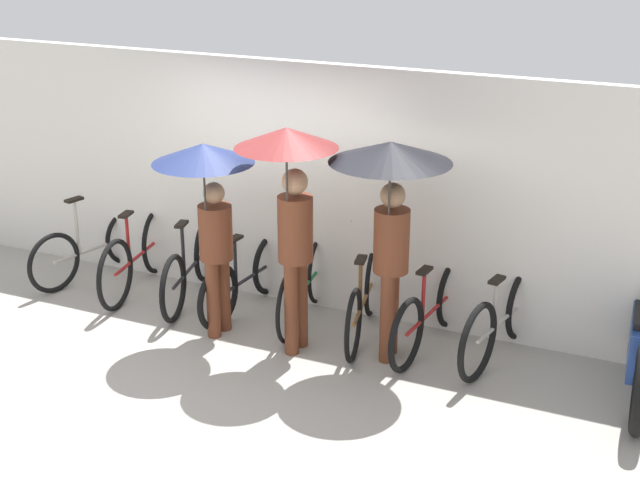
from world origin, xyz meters
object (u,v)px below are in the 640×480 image
parked_bicycle_5 (363,300)px  parked_bicycle_7 (502,320)px  parked_bicycle_4 (305,284)px  pedestrian_leading (208,189)px  pedestrian_trailing (391,189)px  parked_bicycle_2 (190,267)px  parked_bicycle_3 (246,278)px  parked_bicycle_6 (431,311)px  pedestrian_center (290,185)px  parked_bicycle_1 (137,255)px  parked_bicycle_0 (93,247)px

parked_bicycle_5 → parked_bicycle_7: bearing=-97.4°
parked_bicycle_4 → pedestrian_leading: bearing=130.2°
pedestrian_leading → pedestrian_trailing: pedestrian_trailing is taller
parked_bicycle_5 → pedestrian_leading: pedestrian_leading is taller
parked_bicycle_7 → pedestrian_trailing: 1.66m
parked_bicycle_5 → pedestrian_trailing: 1.41m
parked_bicycle_2 → parked_bicycle_3: parked_bicycle_3 is taller
parked_bicycle_6 → pedestrian_center: pedestrian_center is taller
parked_bicycle_2 → parked_bicycle_3: size_ratio=1.04×
parked_bicycle_2 → parked_bicycle_3: bearing=-103.4°
parked_bicycle_3 → parked_bicycle_5: bearing=-88.2°
parked_bicycle_1 → parked_bicycle_7: bearing=-98.9°
parked_bicycle_2 → pedestrian_center: (1.51, -0.66, 1.27)m
parked_bicycle_3 → pedestrian_trailing: (1.70, -0.46, 1.30)m
parked_bicycle_6 → pedestrian_leading: (-1.96, -0.67, 1.13)m
parked_bicycle_1 → pedestrian_trailing: bearing=-108.2°
parked_bicycle_3 → parked_bicycle_7: (2.63, 0.05, 0.03)m
parked_bicycle_1 → parked_bicycle_6: size_ratio=1.01×
parked_bicycle_6 → pedestrian_trailing: bearing=155.1°
parked_bicycle_5 → pedestrian_center: size_ratio=0.78×
parked_bicycle_3 → parked_bicycle_5: (1.31, -0.05, 0.01)m
pedestrian_trailing → parked_bicycle_7: bearing=-158.2°
pedestrian_leading → pedestrian_center: pedestrian_center is taller
parked_bicycle_6 → pedestrian_trailing: 1.40m
parked_bicycle_3 → pedestrian_center: 1.68m
parked_bicycle_7 → pedestrian_leading: pedestrian_leading is taller
parked_bicycle_4 → pedestrian_trailing: size_ratio=0.81×
parked_bicycle_4 → parked_bicycle_0: bearing=82.1°
pedestrian_leading → parked_bicycle_3: bearing=-84.9°
parked_bicycle_7 → pedestrian_center: (-1.78, -0.72, 1.26)m
parked_bicycle_2 → pedestrian_trailing: 2.73m
parked_bicycle_5 → parked_bicycle_0: bearing=76.5°
parked_bicycle_3 → parked_bicycle_5: size_ratio=0.99×
parked_bicycle_0 → parked_bicycle_6: size_ratio=0.96×
parked_bicycle_7 → pedestrian_trailing: (-0.93, -0.51, 1.28)m
parked_bicycle_1 → parked_bicycle_4: bearing=-98.4°
parked_bicycle_1 → parked_bicycle_2: parked_bicycle_1 is taller
parked_bicycle_2 → parked_bicycle_5: (1.97, -0.04, -0.00)m
parked_bicycle_1 → pedestrian_leading: pedestrian_leading is taller
parked_bicycle_5 → pedestrian_trailing: (0.39, -0.41, 1.29)m
parked_bicycle_5 → pedestrian_leading: 1.83m
pedestrian_trailing → parked_bicycle_3: bearing=-22.0°
parked_bicycle_0 → parked_bicycle_7: 4.60m
pedestrian_leading → pedestrian_trailing: bearing=-168.9°
parked_bicycle_4 → pedestrian_center: 1.45m
parked_bicycle_0 → parked_bicycle_7: parked_bicycle_7 is taller
parked_bicycle_7 → parked_bicycle_0: bearing=99.9°
parked_bicycle_1 → parked_bicycle_5: 2.63m
parked_bicycle_3 → pedestrian_leading: pedestrian_leading is taller
parked_bicycle_5 → pedestrian_center: pedestrian_center is taller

